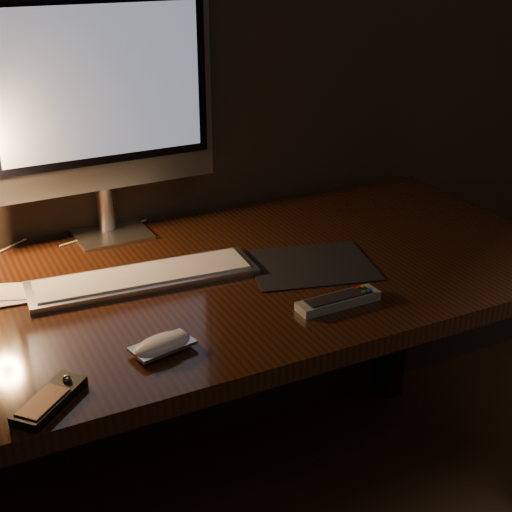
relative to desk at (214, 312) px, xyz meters
name	(u,v)px	position (x,y,z in m)	size (l,w,h in m)	color
desk	(214,312)	(0.00, 0.00, 0.00)	(1.60, 0.75, 0.75)	black
monitor	(100,99)	(-0.16, 0.26, 0.47)	(0.54, 0.16, 0.57)	silver
keyboard	(143,277)	(-0.17, -0.02, 0.14)	(0.49, 0.14, 0.02)	silver
mousepad	(311,265)	(0.19, -0.11, 0.13)	(0.27, 0.22, 0.00)	black
mouse	(163,346)	(-0.23, -0.31, 0.14)	(0.11, 0.06, 0.02)	white
media_remote	(50,400)	(-0.45, -0.38, 0.14)	(0.14, 0.13, 0.03)	black
tv_remote	(338,300)	(0.14, -0.30, 0.14)	(0.18, 0.05, 0.02)	gray
papers	(21,293)	(-0.42, 0.03, 0.13)	(0.14, 0.09, 0.01)	white
cable	(52,245)	(-0.31, 0.26, 0.13)	(0.00, 0.00, 0.52)	white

